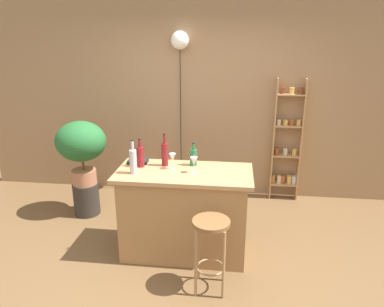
{
  "coord_description": "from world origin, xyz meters",
  "views": [
    {
      "loc": [
        0.49,
        -3.06,
        2.24
      ],
      "look_at": [
        0.05,
        0.55,
        1.04
      ],
      "focal_mm": 33.7,
      "sensor_mm": 36.0,
      "label": 1
    }
  ],
  "objects": [
    {
      "name": "bottle_spirits_clear",
      "position": [
        -0.49,
        0.19,
        1.06
      ],
      "size": [
        0.07,
        0.07,
        0.35
      ],
      "color": "#B2B2B7",
      "rests_on": "kitchen_counter"
    },
    {
      "name": "bottle_soda_blue",
      "position": [
        -0.22,
        0.44,
        1.06
      ],
      "size": [
        0.07,
        0.07,
        0.35
      ],
      "color": "maroon",
      "rests_on": "kitchen_counter"
    },
    {
      "name": "cookbook",
      "position": [
        -0.53,
        0.5,
        0.95
      ],
      "size": [
        0.22,
        0.16,
        0.03
      ],
      "primitive_type": "cube",
      "rotation": [
        0.0,
        0.0,
        0.04
      ],
      "color": "black",
      "rests_on": "kitchen_counter"
    },
    {
      "name": "potted_plant",
      "position": [
        -1.39,
        1.01,
        0.95
      ],
      "size": [
        0.63,
        0.56,
        0.82
      ],
      "color": "#A86B4C",
      "rests_on": "plant_stool"
    },
    {
      "name": "spice_shelf",
      "position": [
        1.21,
        1.81,
        0.81
      ],
      "size": [
        0.39,
        0.14,
        1.7
      ],
      "color": "tan",
      "rests_on": "ground"
    },
    {
      "name": "wine_glass_center",
      "position": [
        -0.13,
        0.36,
        1.05
      ],
      "size": [
        0.07,
        0.07,
        0.16
      ],
      "color": "silver",
      "rests_on": "kitchen_counter"
    },
    {
      "name": "back_wall",
      "position": [
        0.0,
        1.95,
        1.4
      ],
      "size": [
        6.4,
        0.1,
        2.8
      ],
      "primitive_type": "cube",
      "color": "#997551",
      "rests_on": "ground"
    },
    {
      "name": "plant_stool",
      "position": [
        -1.39,
        1.01,
        0.21
      ],
      "size": [
        0.33,
        0.33,
        0.42
      ],
      "primitive_type": "cylinder",
      "color": "#2D2823",
      "rests_on": "ground"
    },
    {
      "name": "bar_stool",
      "position": [
        0.32,
        -0.27,
        0.52
      ],
      "size": [
        0.34,
        0.34,
        0.7
      ],
      "color": "#997047",
      "rests_on": "ground"
    },
    {
      "name": "ground",
      "position": [
        0.0,
        0.0,
        0.0
      ],
      "size": [
        12.0,
        12.0,
        0.0
      ],
      "primitive_type": "plane",
      "color": "brown"
    },
    {
      "name": "kitchen_counter",
      "position": [
        0.0,
        0.3,
        0.47
      ],
      "size": [
        1.38,
        0.67,
        0.93
      ],
      "color": "#9E7042",
      "rests_on": "ground"
    },
    {
      "name": "bottle_wine_red",
      "position": [
        -0.47,
        0.38,
        1.05
      ],
      "size": [
        0.08,
        0.08,
        0.31
      ],
      "color": "maroon",
      "rests_on": "kitchen_counter"
    },
    {
      "name": "wine_glass_left",
      "position": [
        0.1,
        0.28,
        1.05
      ],
      "size": [
        0.07,
        0.07,
        0.16
      ],
      "color": "silver",
      "rests_on": "kitchen_counter"
    },
    {
      "name": "bottle_olive_oil",
      "position": [
        0.07,
        0.49,
        1.02
      ],
      "size": [
        0.07,
        0.07,
        0.25
      ],
      "color": "#236638",
      "rests_on": "kitchen_counter"
    },
    {
      "name": "pendant_globe_light",
      "position": [
        -0.27,
        1.84,
        2.15
      ],
      "size": [
        0.24,
        0.24,
        2.29
      ],
      "color": "black",
      "rests_on": "ground"
    }
  ]
}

